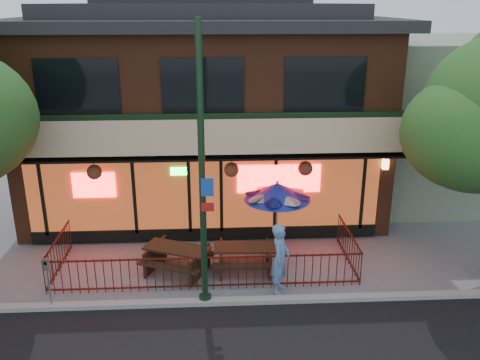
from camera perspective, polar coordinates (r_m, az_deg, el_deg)
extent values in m
plane|color=gray|center=(13.81, -3.90, -12.59)|extent=(80.00, 80.00, 0.00)
cube|color=#999993|center=(13.35, -3.92, -13.51)|extent=(80.00, 0.25, 0.12)
cube|color=brown|center=(19.35, -3.90, 7.25)|extent=(12.00, 8.00, 6.50)
cube|color=#59230F|center=(15.93, -3.92, -1.44)|extent=(11.00, 0.06, 2.60)
cube|color=#FF0C0C|center=(15.83, 4.39, 0.14)|extent=(2.60, 0.04, 0.90)
cube|color=#FF0C0C|center=(16.16, -16.09, -0.56)|extent=(1.30, 0.04, 0.80)
cube|color=#D6B187|center=(14.90, -4.10, 4.75)|extent=(12.20, 1.33, 1.26)
cube|color=black|center=(15.56, -17.79, 9.97)|extent=(2.40, 0.06, 1.60)
cube|color=black|center=(15.08, -4.21, 10.55)|extent=(2.40, 0.06, 1.60)
cube|color=black|center=(15.43, 9.51, 10.55)|extent=(2.40, 0.06, 1.60)
cube|color=black|center=(16.46, -3.81, -6.04)|extent=(11.00, 0.12, 0.40)
cube|color=#FFC672|center=(16.37, 16.01, 1.74)|extent=(0.18, 0.18, 0.32)
cube|color=gray|center=(21.72, 20.78, 6.70)|extent=(6.00, 7.00, 6.00)
cube|color=#49140F|center=(13.51, -3.98, -8.72)|extent=(8.40, 0.04, 0.04)
cube|color=#49140F|center=(13.92, -3.90, -11.74)|extent=(8.40, 0.04, 0.04)
cube|color=#49140F|center=(15.33, -19.92, -6.34)|extent=(0.04, 2.60, 0.04)
cube|color=#49140F|center=(15.18, 12.22, -5.83)|extent=(0.04, 2.60, 0.04)
cylinder|color=#49140F|center=(13.72, -3.94, -10.38)|extent=(0.02, 0.02, 1.00)
cylinder|color=#16331B|center=(11.94, -4.29, 0.76)|extent=(0.16, 0.16, 7.00)
cylinder|color=#16331B|center=(13.42, -3.92, -13.13)|extent=(0.32, 0.32, 0.20)
cube|color=#194CB2|center=(11.90, -3.69, -0.83)|extent=(0.30, 0.02, 0.45)
cube|color=red|center=(12.08, -3.64, -3.05)|extent=(0.30, 0.02, 0.22)
cube|color=#332112|center=(14.99, -9.50, -8.44)|extent=(0.56, 1.24, 0.75)
cube|color=#332112|center=(14.42, -4.48, -9.40)|extent=(0.56, 1.24, 0.75)
cube|color=#332112|center=(14.52, -7.10, -7.61)|extent=(1.97, 1.40, 0.06)
cube|color=#332112|center=(14.22, -8.05, -9.65)|extent=(1.79, 0.96, 0.05)
cube|color=#332112|center=(15.10, -6.12, -7.75)|extent=(1.79, 0.96, 0.05)
cube|color=#382213|center=(14.69, -2.17, -8.83)|extent=(0.11, 1.27, 0.72)
cube|color=#382213|center=(14.72, 3.21, -8.79)|extent=(0.11, 1.27, 0.72)
cube|color=#382213|center=(14.52, 0.53, -7.57)|extent=(1.78, 0.81, 0.06)
cube|color=#382213|center=(14.19, 0.56, -9.60)|extent=(1.76, 0.35, 0.05)
cube|color=#382213|center=(15.13, 0.49, -7.63)|extent=(1.76, 0.35, 0.05)
cylinder|color=gray|center=(15.55, 4.11, -4.38)|extent=(0.05, 0.05, 2.09)
cone|color=navy|center=(15.21, 4.19, -1.26)|extent=(2.00, 2.00, 0.52)
sphere|color=gray|center=(15.11, 4.22, -0.25)|extent=(0.10, 0.10, 0.10)
imported|color=#6089C0|center=(13.43, 4.52, -8.81)|extent=(0.68, 0.83, 1.94)
cylinder|color=#9EA2A7|center=(13.74, -20.60, -11.37)|extent=(0.05, 0.05, 1.12)
cube|color=#9EA2A7|center=(13.42, -20.95, -8.85)|extent=(0.14, 0.13, 0.29)
cube|color=black|center=(13.35, -21.05, -8.73)|extent=(0.08, 0.02, 0.10)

